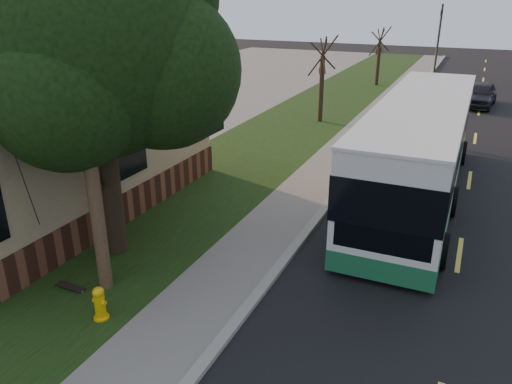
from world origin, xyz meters
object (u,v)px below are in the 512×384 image
transit_bus (419,148)px  distant_car (480,94)px  leafy_tree (99,47)px  traffic_signal (439,37)px  utility_pole (80,86)px  bare_tree_near (322,81)px  dumpster (51,181)px  fire_hydrant (100,303)px  bare_tree_far (379,57)px  skateboard_spare (71,287)px

transit_bus → distant_car: (1.55, 16.13, -1.02)m
transit_bus → leafy_tree: bearing=-133.6°
leafy_tree → transit_bus: bearing=46.4°
traffic_signal → utility_pole: bearing=-96.6°
bare_tree_near → dumpster: size_ratio=2.41×
bare_tree_near → dumpster: (-4.82, -13.54, -1.47)m
bare_tree_near → traffic_signal: traffic_signal is taller
fire_hydrant → bare_tree_far: bare_tree_far is taller
skateboard_spare → transit_bus: bearing=54.6°
bare_tree_near → dumpster: bare_tree_near is taller
distant_car → traffic_signal: bearing=118.4°
transit_bus → dumpster: 11.84m
traffic_signal → distant_car: 9.37m
skateboard_spare → traffic_signal: bearing=82.4°
skateboard_spare → distant_car: size_ratio=0.19×
bare_tree_near → bare_tree_far: size_ratio=1.07×
distant_car → leafy_tree: bearing=-103.1°
utility_pole → transit_bus: 10.61m
traffic_signal → transit_bus: 24.62m
utility_pole → leafy_tree: size_ratio=1.16×
fire_hydrant → skateboard_spare: 1.52m
distant_car → bare_tree_far: bearing=153.9°
utility_pole → skateboard_spare: size_ratio=11.99×
traffic_signal → dumpster: size_ratio=3.08×
traffic_signal → skateboard_spare: size_ratio=7.27×
fire_hydrant → skateboard_spare: bearing=156.9°
bare_tree_near → dumpster: 14.45m
leafy_tree → bare_tree_far: bearing=87.5°
traffic_signal → bare_tree_near: bearing=-104.0°
bare_tree_far → traffic_signal: bearing=48.8°
leafy_tree → transit_bus: (6.52, 6.84, -3.45)m
fire_hydrant → transit_bus: 10.78m
leafy_tree → dumpster: size_ratio=4.37×
distant_car → dumpster: bearing=-113.7°
bare_tree_near → transit_bus: size_ratio=0.36×
fire_hydrant → leafy_tree: 5.65m
utility_pole → transit_bus: size_ratio=0.76×
bare_tree_near → transit_bus: bearing=-55.5°
leafy_tree → traffic_signal: leafy_tree is taller
dumpster → fire_hydrant: bearing=-38.0°
leafy_tree → distant_car: 24.76m
bare_tree_near → distant_car: (7.40, 7.62, -1.45)m
fire_hydrant → utility_pole: utility_pole is taller
utility_pole → transit_bus: utility_pole is taller
utility_pole → leafy_tree: utility_pole is taller
transit_bus → distant_car: transit_bus is taller
utility_pole → traffic_signal: utility_pole is taller
distant_car → transit_bus: bearing=-89.2°
fire_hydrant → dumpster: (-5.72, 4.46, 0.25)m
skateboard_spare → dumpster: 5.85m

